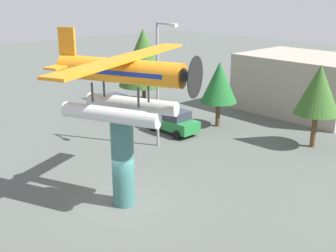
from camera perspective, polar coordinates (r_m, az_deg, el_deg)
The scene contains 10 objects.
ground_plane at distance 21.17m, azimuth -6.05°, elevation -10.61°, with size 140.00×140.00×0.00m, color #515651.
display_pedestal at distance 20.17m, azimuth -6.27°, elevation -4.90°, with size 1.10×1.10×4.58m, color #386B66.
floatplane_monument at distance 18.92m, azimuth -6.33°, elevation 6.15°, with size 7.18×10.00×4.00m.
car_near_red at distance 35.88m, azimuth -7.52°, elevation 2.98°, with size 4.20×2.02×1.76m.
car_mid_green at distance 30.92m, azimuth 0.73°, elevation 0.67°, with size 4.20×2.02×1.76m.
streetlight_primary at distance 27.07m, azimuth -1.19°, elevation 6.77°, with size 1.84×0.28×8.36m.
storefront_building at distance 38.31m, azimuth 18.21°, elevation 5.63°, with size 10.11×7.82×4.93m, color #9E9384.
tree_west at distance 38.60m, azimuth -3.43°, elevation 9.46°, with size 4.72×4.72×6.99m.
tree_east at distance 31.98m, azimuth 7.09°, elevation 6.02°, with size 2.82×2.82×5.12m.
tree_center_back at distance 28.93m, azimuth 20.12°, elevation 4.71°, with size 2.98×2.98×5.67m.
Camera 1 is at (15.00, -10.98, 10.12)m, focal length 44.03 mm.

